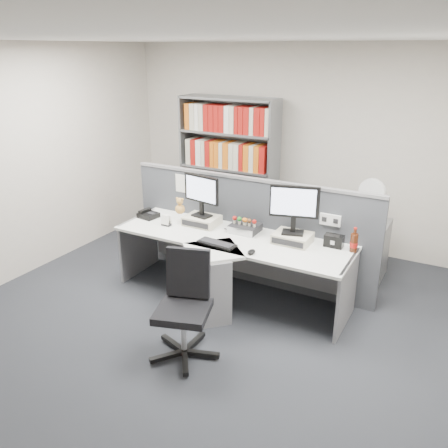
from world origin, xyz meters
The scene contains 21 objects.
ground centered at (0.00, 0.00, 0.00)m, with size 5.50×5.50×0.00m, color #303238.
room_shell centered at (0.00, 0.00, 1.79)m, with size 5.04×5.54×2.72m.
partition centered at (0.00, 1.25, 0.65)m, with size 3.00×0.08×1.27m.
desk centered at (0.00, 0.60, 0.46)m, with size 2.60×1.20×0.72m.
monitor_riser_left centered at (-0.47, 0.98, 0.77)m, with size 0.38×0.31×0.10m.
monitor_riser_right centered at (0.63, 0.98, 0.77)m, with size 0.38×0.31×0.10m.
monitor_left centered at (-0.47, 0.98, 1.11)m, with size 0.47×0.18×0.48m.
monitor_right centered at (0.63, 0.98, 1.13)m, with size 0.49×0.21×0.51m.
desktop_pc centered at (0.06, 1.02, 0.76)m, with size 0.31×0.28×0.08m.
figurines centered at (0.06, 1.00, 0.85)m, with size 0.29×0.05×0.09m.
keyboard centered at (-0.03, 0.55, 0.73)m, with size 0.43×0.19×0.03m.
mouse centered at (0.38, 0.51, 0.74)m, with size 0.07×0.11×0.04m, color black.
desk_phone centered at (-1.15, 0.88, 0.75)m, with size 0.24×0.22×0.09m.
desk_calendar centered at (-0.81, 0.76, 0.77)m, with size 0.11×0.08×0.13m.
plush_toy centered at (-0.73, 0.93, 0.90)m, with size 0.11×0.11×0.20m.
speaker centered at (1.04, 1.07, 0.78)m, with size 0.19×0.11×0.13m, color black.
cola_bottle centered at (1.25, 1.05, 0.81)m, with size 0.08×0.08×0.25m.
shelving_unit centered at (-0.90, 2.44, 0.98)m, with size 1.41×0.40×2.00m.
filing_cabinet centered at (1.20, 1.99, 0.35)m, with size 0.45×0.61×0.70m.
desk_fan centered at (1.20, 1.99, 1.04)m, with size 0.32×0.19×0.54m.
office_chair centered at (0.12, -0.29, 0.51)m, with size 0.63×0.61×0.95m.
Camera 1 is at (2.14, -3.29, 2.62)m, focal length 37.31 mm.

